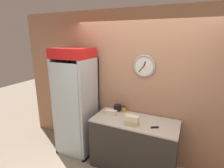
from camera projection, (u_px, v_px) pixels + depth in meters
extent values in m
cube|color=#AD7A5B|center=(142.00, 88.00, 3.09)|extent=(5.20, 0.06, 2.70)
torus|color=gray|center=(144.00, 66.00, 2.94)|extent=(0.39, 0.04, 0.39)
cylinder|color=silver|center=(144.00, 66.00, 2.94)|extent=(0.32, 0.01, 0.32)
cube|color=black|center=(145.00, 64.00, 2.91)|extent=(0.04, 0.01, 0.08)
cube|color=black|center=(141.00, 69.00, 2.96)|extent=(0.09, 0.01, 0.11)
cube|color=#332D28|center=(134.00, 145.00, 3.01)|extent=(1.41, 0.63, 0.87)
cube|color=#BCB2A3|center=(135.00, 121.00, 2.89)|extent=(1.41, 0.63, 0.02)
cube|color=#B2B7BC|center=(85.00, 102.00, 3.62)|extent=(0.67, 0.04, 1.87)
cube|color=#B2B7BC|center=(64.00, 104.00, 3.49)|extent=(0.05, 0.61, 1.87)
cube|color=#B2B7BC|center=(90.00, 109.00, 3.24)|extent=(0.05, 0.61, 1.87)
cube|color=#B2B7BC|center=(79.00, 147.00, 3.61)|extent=(0.67, 0.61, 0.05)
cube|color=white|center=(84.00, 102.00, 3.59)|extent=(0.57, 0.02, 1.77)
cube|color=silver|center=(66.00, 113.00, 3.09)|extent=(0.57, 0.01, 1.77)
cube|color=red|center=(72.00, 53.00, 3.07)|extent=(0.67, 0.55, 0.18)
cube|color=silver|center=(77.00, 126.00, 3.46)|extent=(0.55, 0.49, 0.01)
cube|color=silver|center=(76.00, 106.00, 3.35)|extent=(0.55, 0.49, 0.01)
cube|color=silver|center=(75.00, 85.00, 3.24)|extent=(0.55, 0.49, 0.01)
cylinder|color=gold|center=(73.00, 129.00, 3.23)|extent=(0.06, 0.06, 0.13)
cylinder|color=gold|center=(73.00, 124.00, 3.21)|extent=(0.03, 0.03, 0.06)
cylinder|color=#B2231E|center=(78.00, 128.00, 3.19)|extent=(0.08, 0.08, 0.17)
cylinder|color=#B2231E|center=(78.00, 122.00, 3.16)|extent=(0.03, 0.03, 0.07)
cylinder|color=#72337F|center=(62.00, 106.00, 3.21)|extent=(0.06, 0.06, 0.12)
cylinder|color=#72337F|center=(61.00, 101.00, 3.19)|extent=(0.02, 0.02, 0.05)
cylinder|color=navy|center=(61.00, 125.00, 3.36)|extent=(0.07, 0.07, 0.12)
cylinder|color=navy|center=(60.00, 121.00, 3.33)|extent=(0.03, 0.03, 0.05)
cylinder|color=#B2231E|center=(74.00, 108.00, 3.10)|extent=(0.07, 0.07, 0.13)
cylinder|color=#B2231E|center=(74.00, 103.00, 3.08)|extent=(0.03, 0.03, 0.06)
cylinder|color=navy|center=(80.00, 108.00, 3.05)|extent=(0.06, 0.06, 0.15)
cylinder|color=navy|center=(79.00, 103.00, 3.02)|extent=(0.02, 0.02, 0.06)
cylinder|color=#2D6B38|center=(75.00, 85.00, 2.97)|extent=(0.07, 0.07, 0.14)
cylinder|color=#2D6B38|center=(75.00, 79.00, 2.94)|extent=(0.03, 0.03, 0.06)
cylinder|color=orange|center=(64.00, 83.00, 3.07)|extent=(0.07, 0.07, 0.16)
cylinder|color=orange|center=(63.00, 76.00, 3.04)|extent=(0.03, 0.03, 0.07)
cylinder|color=gold|center=(67.00, 106.00, 3.17)|extent=(0.07, 0.07, 0.12)
cylinder|color=gold|center=(67.00, 102.00, 3.15)|extent=(0.03, 0.03, 0.05)
cube|color=tan|center=(131.00, 123.00, 2.73)|extent=(0.22, 0.12, 0.08)
cube|color=beige|center=(132.00, 118.00, 2.71)|extent=(0.21, 0.11, 0.08)
cube|color=beige|center=(111.00, 112.00, 3.10)|extent=(0.20, 0.11, 0.08)
cube|color=silver|center=(166.00, 127.00, 2.66)|extent=(0.22, 0.15, 0.00)
cube|color=black|center=(155.00, 127.00, 2.65)|extent=(0.12, 0.08, 0.02)
cylinder|color=gold|center=(124.00, 109.00, 3.22)|extent=(0.08, 0.08, 0.09)
cylinder|color=#262628|center=(124.00, 107.00, 3.20)|extent=(0.08, 0.08, 0.01)
cube|color=black|center=(118.00, 108.00, 3.25)|extent=(0.11, 0.09, 0.12)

